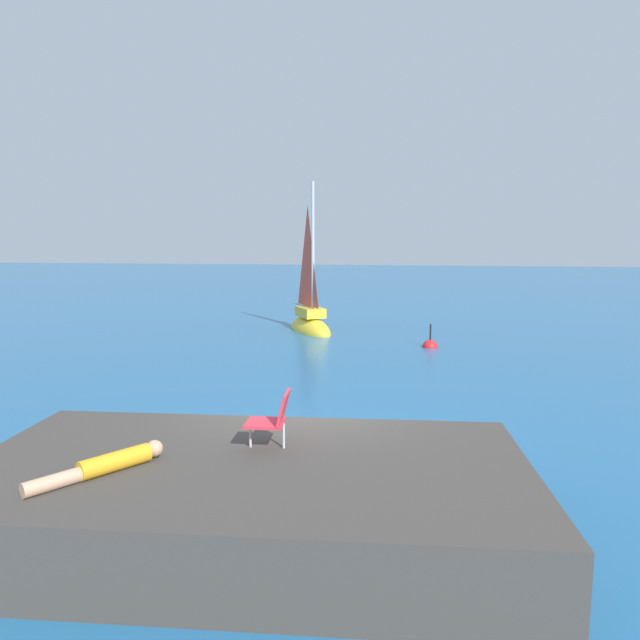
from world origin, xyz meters
The scene contains 8 objects.
ground_plane centered at (0.00, 0.00, 0.00)m, with size 160.00×160.00×0.00m, color #236093.
shore_ledge centered at (-0.20, -2.74, 0.51)m, with size 7.28×3.85×1.01m, color #423D38.
boulder_seaward centered at (2.12, -0.70, 0.00)m, with size 1.59×1.28×0.88m, color #3F3536.
boulder_inland centered at (2.09, -0.92, 0.00)m, with size 1.17×0.93×0.64m, color #3A3838.
sailboat_near centered at (-2.52, 14.33, 0.37)m, with size 2.90×3.72×6.85m.
person_sunbather centered at (-1.82, -3.44, 1.13)m, with size 1.11×1.53×0.25m.
beach_chair centered at (0.00, -2.22, 1.45)m, with size 0.63×0.52×0.80m.
marker_buoy centered at (2.47, 11.31, 0.01)m, with size 0.56×0.56×1.13m.
Camera 1 is at (1.90, -9.70, 3.87)m, focal length 32.45 mm.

